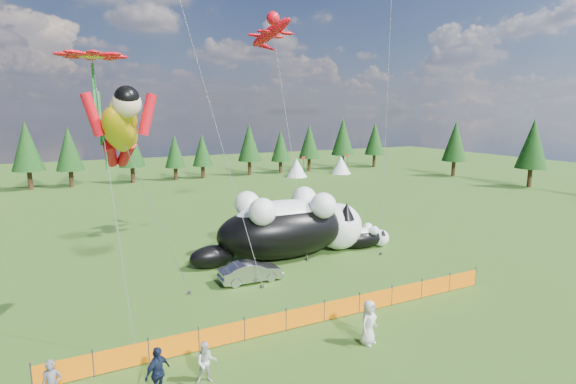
{
  "coord_description": "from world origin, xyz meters",
  "views": [
    {
      "loc": [
        -9.34,
        -19.91,
        9.76
      ],
      "look_at": [
        2.59,
        4.0,
        4.97
      ],
      "focal_mm": 28.0,
      "sensor_mm": 36.0,
      "label": 1
    }
  ],
  "objects": [
    {
      "name": "spectator_b",
      "position": [
        -5.33,
        -5.23,
        0.79
      ],
      "size": [
        0.85,
        0.61,
        1.57
      ],
      "primitive_type": "imported",
      "rotation": [
        0.0,
        0.0,
        -0.22
      ],
      "color": "beige",
      "rests_on": "ground"
    },
    {
      "name": "festival_tents",
      "position": [
        11.0,
        40.0,
        1.4
      ],
      "size": [
        50.0,
        3.2,
        2.8
      ],
      "primitive_type": null,
      "color": "white",
      "rests_on": "ground"
    },
    {
      "name": "gecko_kite",
      "position": [
        5.08,
        11.82,
        15.54
      ],
      "size": [
        4.82,
        10.21,
        17.33
      ],
      "color": "red",
      "rests_on": "ground"
    },
    {
      "name": "spectator_c",
      "position": [
        -7.07,
        -5.36,
        0.94
      ],
      "size": [
        1.22,
        1.09,
        1.87
      ],
      "primitive_type": "imported",
      "rotation": [
        0.0,
        0.0,
        0.61
      ],
      "color": "#121B33",
      "rests_on": "ground"
    },
    {
      "name": "car",
      "position": [
        -0.2,
        3.26,
        0.61
      ],
      "size": [
        3.72,
        1.38,
        1.21
      ],
      "primitive_type": "imported",
      "rotation": [
        0.0,
        0.0,
        1.55
      ],
      "color": "#A4A4A9",
      "rests_on": "ground"
    },
    {
      "name": "flower_kite",
      "position": [
        -8.04,
        0.58,
        11.85
      ],
      "size": [
        3.79,
        4.97,
        12.26
      ],
      "color": "red",
      "rests_on": "ground"
    },
    {
      "name": "tree_line",
      "position": [
        0.0,
        45.0,
        4.0
      ],
      "size": [
        90.0,
        4.0,
        8.0
      ],
      "primitive_type": null,
      "color": "black",
      "rests_on": "ground"
    },
    {
      "name": "ground",
      "position": [
        0.0,
        0.0,
        0.0
      ],
      "size": [
        160.0,
        160.0,
        0.0
      ],
      "primitive_type": "plane",
      "color": "#143609",
      "rests_on": "ground"
    },
    {
      "name": "superhero_kite",
      "position": [
        -7.19,
        0.02,
        8.99
      ],
      "size": [
        5.88,
        5.71,
        11.47
      ],
      "color": "gold",
      "rests_on": "ground"
    },
    {
      "name": "cat_large",
      "position": [
        4.03,
        6.47,
        2.14
      ],
      "size": [
        12.46,
        4.53,
        4.5
      ],
      "rotation": [
        0.0,
        0.0,
        -0.02
      ],
      "color": "black",
      "rests_on": "ground"
    },
    {
      "name": "safety_fence",
      "position": [
        0.0,
        -3.0,
        0.5
      ],
      "size": [
        22.06,
        0.06,
        1.1
      ],
      "color": "#262626",
      "rests_on": "ground"
    },
    {
      "name": "spectator_e",
      "position": [
        1.63,
        -5.58,
        0.97
      ],
      "size": [
        1.11,
        0.92,
        1.94
      ],
      "primitive_type": "imported",
      "rotation": [
        0.0,
        0.0,
        0.38
      ],
      "color": "beige",
      "rests_on": "ground"
    },
    {
      "name": "cat_small",
      "position": [
        9.55,
        5.82,
        0.81
      ],
      "size": [
        4.67,
        2.26,
        1.7
      ],
      "rotation": [
        0.0,
        0.0,
        -0.18
      ],
      "color": "black",
      "rests_on": "ground"
    }
  ]
}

